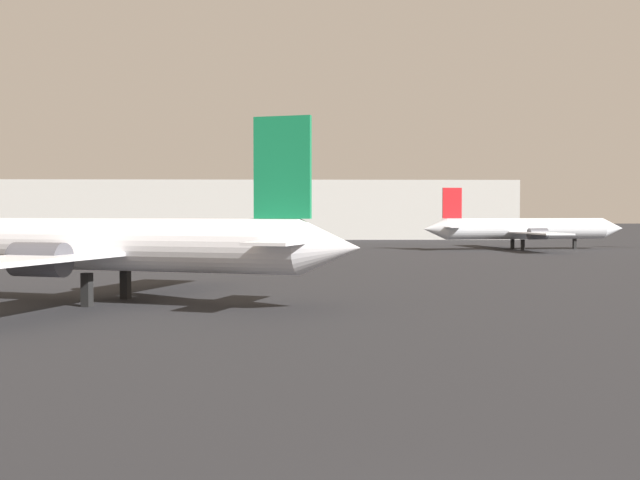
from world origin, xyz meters
The scene contains 3 objects.
airplane_on_taxiway centered at (-13.59, 32.06, 3.09)m, with size 29.32×24.17×9.48m.
airplane_far_left centered at (26.05, 89.25, 2.62)m, with size 27.00×23.21×7.77m.
terminal_building centered at (-11.42, 133.23, 5.10)m, with size 93.68×18.69×10.20m, color #B7B7B2.
Camera 1 is at (-2.82, -10.36, 4.84)m, focal length 44.56 mm.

